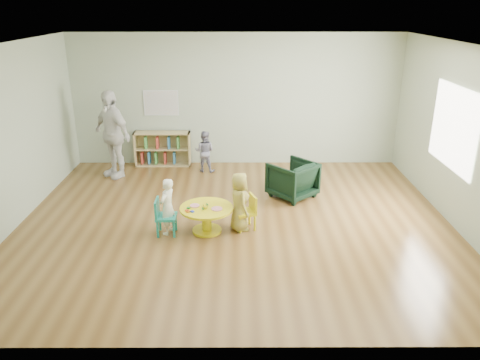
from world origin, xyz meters
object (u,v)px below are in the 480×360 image
at_px(armchair, 292,180).
at_px(kid_chair_left, 163,216).
at_px(activity_table, 207,215).
at_px(toddler, 205,151).
at_px(child_left, 168,207).
at_px(bookshelf, 162,149).
at_px(kid_chair_right, 248,211).
at_px(adult_caretaker, 112,134).
at_px(child_right, 239,202).

bearing_deg(armchair, kid_chair_left, -7.50).
height_order(activity_table, toddler, toddler).
bearing_deg(child_left, toddler, -162.83).
xyz_separation_m(activity_table, bookshelf, (-1.17, 3.22, 0.08)).
bearing_deg(kid_chair_left, kid_chair_right, 97.58).
height_order(armchair, child_left, child_left).
bearing_deg(adult_caretaker, child_right, -3.75).
relative_size(bookshelf, child_right, 1.27).
bearing_deg(toddler, kid_chair_left, 92.99).
distance_m(activity_table, adult_caretaker, 3.30).
relative_size(activity_table, child_left, 0.92).
height_order(kid_chair_right, bookshelf, bookshelf).
xyz_separation_m(kid_chair_right, armchair, (0.84, 1.28, 0.04)).
bearing_deg(child_right, toddler, -3.21).
relative_size(activity_table, toddler, 0.94).
bearing_deg(kid_chair_right, toddler, -1.10).
bearing_deg(activity_table, adult_caretaker, 129.07).
distance_m(armchair, toddler, 2.20).
xyz_separation_m(kid_chair_right, child_right, (-0.13, -0.04, 0.17)).
xyz_separation_m(child_left, toddler, (0.37, 2.85, -0.01)).
xyz_separation_m(bookshelf, toddler, (0.96, -0.42, 0.07)).
bearing_deg(kid_chair_left, bookshelf, -171.86).
bearing_deg(adult_caretaker, child_left, -20.51).
distance_m(armchair, child_right, 1.64).
xyz_separation_m(armchair, adult_caretaker, (-3.53, 1.13, 0.55)).
distance_m(kid_chair_left, child_right, 1.19).
distance_m(kid_chair_right, adult_caretaker, 3.65).
height_order(kid_chair_left, kid_chair_right, kid_chair_left).
xyz_separation_m(bookshelf, child_right, (1.68, -3.14, 0.11)).
bearing_deg(adult_caretaker, kid_chair_right, -1.91).
bearing_deg(bookshelf, kid_chair_left, -81.11).
bearing_deg(adult_caretaker, toddler, 48.51).
height_order(kid_chair_left, armchair, armchair).
xyz_separation_m(activity_table, child_left, (-0.59, -0.05, 0.16)).
distance_m(kid_chair_right, child_right, 0.22).
bearing_deg(kid_chair_left, adult_caretaker, -152.62).
relative_size(child_right, toddler, 1.08).
relative_size(activity_table, kid_chair_right, 1.48).
height_order(armchair, adult_caretaker, adult_caretaker).
bearing_deg(activity_table, child_right, 8.24).
bearing_deg(activity_table, kid_chair_left, -173.14).
bearing_deg(kid_chair_right, adult_caretaker, 29.31).
bearing_deg(toddler, child_left, 94.23).
bearing_deg(armchair, adult_caretaker, -59.76).
bearing_deg(kid_chair_right, bookshelf, 11.45).
relative_size(activity_table, kid_chair_left, 1.43).
bearing_deg(kid_chair_left, child_right, 96.72).
bearing_deg(kid_chair_right, activity_table, 81.01).
bearing_deg(bookshelf, toddler, -23.92).
distance_m(child_right, toddler, 2.82).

